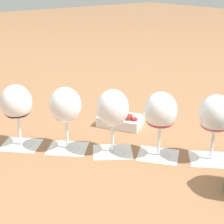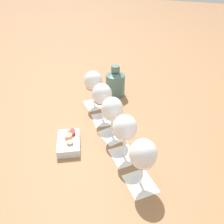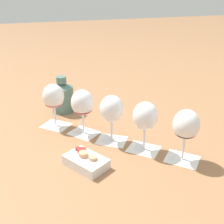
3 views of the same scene
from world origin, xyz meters
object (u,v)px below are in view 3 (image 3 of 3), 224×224
at_px(ceramic_vase, 63,96).
at_px(wine_glass_0, 53,98).
at_px(wine_glass_2, 111,111).
at_px(snack_dish, 86,161).
at_px(wine_glass_4, 186,127).
at_px(wine_glass_1, 82,104).
at_px(wine_glass_3, 145,118).

bearing_deg(ceramic_vase, wine_glass_0, -112.23).
bearing_deg(wine_glass_2, ceramic_vase, 109.32).
bearing_deg(ceramic_vase, snack_dish, -91.22).
bearing_deg(wine_glass_4, ceramic_vase, 119.94).
height_order(wine_glass_2, wine_glass_4, same).
bearing_deg(snack_dish, ceramic_vase, 88.78).
xyz_separation_m(wine_glass_1, wine_glass_4, (0.28, -0.30, -0.00)).
height_order(wine_glass_0, snack_dish, wine_glass_0).
distance_m(wine_glass_1, ceramic_vase, 0.26).
bearing_deg(ceramic_vase, wine_glass_2, -70.68).
height_order(wine_glass_3, ceramic_vase, wine_glass_3).
relative_size(wine_glass_1, wine_glass_2, 1.00).
distance_m(ceramic_vase, snack_dish, 0.48).
relative_size(wine_glass_0, snack_dish, 1.11).
distance_m(wine_glass_0, wine_glass_1, 0.15).
bearing_deg(wine_glass_2, wine_glass_1, 130.70).
distance_m(wine_glass_2, wine_glass_3, 0.13).
bearing_deg(wine_glass_1, wine_glass_2, -49.30).
height_order(wine_glass_0, wine_glass_4, same).
relative_size(wine_glass_1, snack_dish, 1.11).
relative_size(wine_glass_3, snack_dish, 1.11).
bearing_deg(wine_glass_0, snack_dish, -81.46).
relative_size(wine_glass_1, ceramic_vase, 1.09).
bearing_deg(wine_glass_2, snack_dish, -136.75).
xyz_separation_m(wine_glass_0, wine_glass_4, (0.38, -0.41, -0.00)).
bearing_deg(wine_glass_4, wine_glass_0, 132.98).
relative_size(wine_glass_0, wine_glass_2, 1.00).
bearing_deg(wine_glass_3, ceramic_vase, 116.04).
height_order(wine_glass_1, wine_glass_4, same).
bearing_deg(wine_glass_4, snack_dish, 167.31).
height_order(wine_glass_1, wine_glass_2, same).
xyz_separation_m(wine_glass_2, wine_glass_4, (0.20, -0.20, -0.00)).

